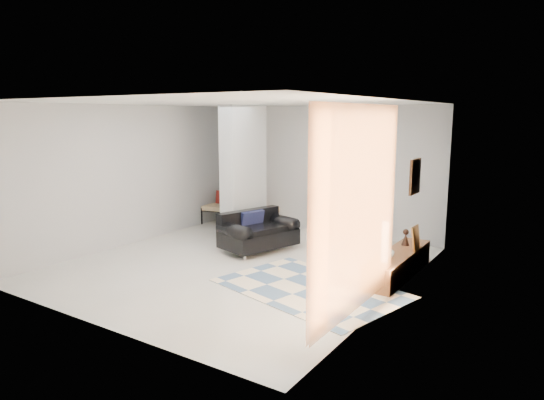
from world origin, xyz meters
The scene contains 17 objects.
floor centered at (0.00, 0.00, 0.00)m, with size 6.00×6.00×0.00m, color beige.
ceiling centered at (0.00, 0.00, 2.80)m, with size 6.00×6.00×0.00m, color white.
wall_back centered at (0.00, 3.00, 1.40)m, with size 6.00×6.00×0.00m, color #AFB1B4.
wall_front centered at (0.00, -3.00, 1.40)m, with size 6.00×6.00×0.00m, color #AFB1B4.
wall_left centered at (-2.75, 0.00, 1.40)m, with size 6.00×6.00×0.00m, color #AFB1B4.
wall_right centered at (2.75, 0.00, 1.40)m, with size 6.00×6.00×0.00m, color #AFB1B4.
partition_column centered at (-1.10, 1.60, 1.40)m, with size 0.35×1.20×2.80m, color #ACB1B4.
hallway_door centered at (-2.10, 2.96, 1.02)m, with size 0.85×0.06×2.04m, color beige.
curtain centered at (2.67, -1.15, 1.45)m, with size 2.55×2.55×0.00m, color orange.
wall_art centered at (2.72, 0.90, 1.65)m, with size 0.04×0.45×0.55m, color #3B2010.
media_console centered at (2.52, 0.90, 0.20)m, with size 0.45×2.05×0.80m.
loveseat centered at (-0.29, 0.92, 0.36)m, with size 1.22×1.62×0.76m.
daybed centered at (-1.93, 2.59, 0.41)m, with size 1.90×1.08×0.77m.
area_rug centered at (1.60, -0.41, 0.01)m, with size 2.70×1.80×0.01m, color beige.
cylinder_lamp centered at (2.50, 0.28, 0.71)m, with size 0.11×0.11×0.62m, color beige.
bronze_figurine centered at (2.47, 1.39, 0.54)m, with size 0.14×0.14×0.28m, color #321E16, non-canonical shape.
vase centered at (2.47, 0.52, 0.50)m, with size 0.20×0.20×0.21m, color silver.
Camera 1 is at (4.93, -6.58, 2.59)m, focal length 32.00 mm.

